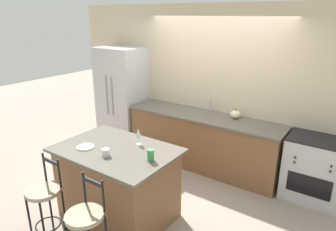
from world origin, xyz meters
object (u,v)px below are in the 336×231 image
(pumpkin_decoration, at_px, (235,114))
(bar_stool_far, at_px, (86,224))
(refrigerator, at_px, (123,97))
(tumbler_cup, at_px, (151,155))
(bar_stool_near, at_px, (45,198))
(wine_glass, at_px, (138,133))
(oven_range, at_px, (314,169))
(coffee_mug, at_px, (106,152))
(dinner_plate, at_px, (86,147))

(pumpkin_decoration, bearing_deg, bar_stool_far, -97.30)
(refrigerator, distance_m, tumbler_cup, 2.80)
(bar_stool_near, relative_size, wine_glass, 4.78)
(bar_stool_near, bearing_deg, oven_range, 48.56)
(bar_stool_near, distance_m, pumpkin_decoration, 3.02)
(refrigerator, xyz_separation_m, coffee_mug, (1.63, -2.03, 0.04))
(dinner_plate, bearing_deg, coffee_mug, -2.47)
(bar_stool_near, relative_size, coffee_mug, 8.29)
(dinner_plate, relative_size, tumbler_cup, 1.61)
(refrigerator, bearing_deg, coffee_mug, -51.22)
(tumbler_cup, xyz_separation_m, pumpkin_decoration, (0.17, 1.99, -0.03))
(wine_glass, distance_m, pumpkin_decoration, 1.83)
(bar_stool_far, distance_m, wine_glass, 1.24)
(oven_range, height_order, dinner_plate, dinner_plate)
(refrigerator, bearing_deg, tumbler_cup, -40.53)
(bar_stool_far, height_order, wine_glass, wine_glass)
(dinner_plate, height_order, tumbler_cup, tumbler_cup)
(tumbler_cup, bearing_deg, refrigerator, 139.47)
(bar_stool_near, height_order, tumbler_cup, tumbler_cup)
(coffee_mug, distance_m, tumbler_cup, 0.54)
(dinner_plate, bearing_deg, tumbler_cup, 12.20)
(bar_stool_near, bearing_deg, dinner_plate, 87.13)
(bar_stool_far, bearing_deg, wine_glass, 101.14)
(refrigerator, xyz_separation_m, pumpkin_decoration, (2.30, 0.17, 0.03))
(pumpkin_decoration, bearing_deg, coffee_mug, -107.03)
(coffee_mug, bearing_deg, tumbler_cup, 22.34)
(wine_glass, bearing_deg, pumpkin_decoration, 71.65)
(refrigerator, bearing_deg, bar_stool_near, -64.97)
(oven_range, relative_size, tumbler_cup, 6.78)
(refrigerator, relative_size, pumpkin_decoration, 11.51)
(refrigerator, bearing_deg, dinner_plate, -58.09)
(wine_glass, bearing_deg, coffee_mug, -102.01)
(bar_stool_near, xyz_separation_m, tumbler_cup, (0.91, 0.80, 0.48))
(pumpkin_decoration, bearing_deg, bar_stool_near, -111.17)
(pumpkin_decoration, bearing_deg, refrigerator, -175.68)
(oven_range, xyz_separation_m, bar_stool_far, (-1.63, -2.69, 0.09))
(refrigerator, height_order, bar_stool_far, refrigerator)
(dinner_plate, relative_size, coffee_mug, 1.77)
(refrigerator, height_order, oven_range, refrigerator)
(wine_glass, xyz_separation_m, coffee_mug, (-0.10, -0.47, -0.11))
(dinner_plate, distance_m, coffee_mug, 0.38)
(refrigerator, xyz_separation_m, wine_glass, (1.73, -1.56, 0.14))
(dinner_plate, height_order, wine_glass, wine_glass)
(oven_range, distance_m, tumbler_cup, 2.43)
(refrigerator, xyz_separation_m, oven_range, (3.57, 0.05, -0.51))
(bar_stool_far, relative_size, coffee_mug, 8.29)
(refrigerator, height_order, pumpkin_decoration, refrigerator)
(oven_range, distance_m, dinner_plate, 3.15)
(coffee_mug, height_order, pumpkin_decoration, pumpkin_decoration)
(bar_stool_far, bearing_deg, oven_range, 58.73)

